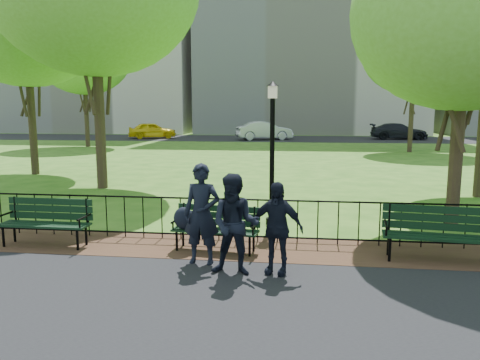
# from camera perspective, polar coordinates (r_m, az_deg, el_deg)

# --- Properties ---
(ground) EXTENTS (120.00, 120.00, 0.00)m
(ground) POSITION_cam_1_polar(r_m,az_deg,el_deg) (7.74, -0.67, -11.67)
(ground) COLOR #2E5E18
(dirt_strip) EXTENTS (60.00, 1.60, 0.01)m
(dirt_strip) POSITION_cam_1_polar(r_m,az_deg,el_deg) (9.15, 0.62, -8.34)
(dirt_strip) COLOR #382416
(dirt_strip) RESTS_ON ground
(far_street) EXTENTS (70.00, 9.00, 0.01)m
(far_street) POSITION_cam_1_polar(r_m,az_deg,el_deg) (42.29, 5.83, 5.03)
(far_street) COLOR black
(far_street) RESTS_ON ground
(iron_fence) EXTENTS (24.06, 0.06, 1.00)m
(iron_fence) POSITION_cam_1_polar(r_m,az_deg,el_deg) (9.50, 0.97, -4.66)
(iron_fence) COLOR black
(iron_fence) RESTS_ON ground
(apartment_west) EXTENTS (22.00, 15.00, 26.00)m
(apartment_west) POSITION_cam_1_polar(r_m,az_deg,el_deg) (60.67, -16.04, 18.18)
(apartment_west) COLOR beige
(apartment_west) RESTS_ON ground
(park_bench_main) EXTENTS (1.69, 0.71, 0.93)m
(park_bench_main) POSITION_cam_1_polar(r_m,az_deg,el_deg) (8.94, -4.70, -5.00)
(park_bench_main) COLOR black
(park_bench_main) RESTS_ON ground
(park_bench_left_a) EXTENTS (1.79, 0.58, 1.01)m
(park_bench_left_a) POSITION_cam_1_polar(r_m,az_deg,el_deg) (10.02, -22.48, -4.18)
(park_bench_left_a) COLOR black
(park_bench_left_a) RESTS_ON ground
(park_bench_right_a) EXTENTS (1.91, 0.79, 1.05)m
(park_bench_right_a) POSITION_cam_1_polar(r_m,az_deg,el_deg) (9.03, 22.90, -5.40)
(park_bench_right_a) COLOR black
(park_bench_right_a) RESTS_ON ground
(lamppost) EXTENTS (0.30, 0.30, 3.30)m
(lamppost) POSITION_cam_1_polar(r_m,az_deg,el_deg) (10.79, 3.94, 3.92)
(lamppost) COLOR black
(lamppost) RESTS_ON ground
(tree_near_e) EXTENTS (4.84, 4.84, 6.75)m
(tree_near_e) POSITION_cam_1_polar(r_m,az_deg,el_deg) (11.52, 25.85, 17.79)
(tree_near_e) COLOR #2D2116
(tree_near_e) RESTS_ON ground
(tree_mid_w) EXTENTS (6.51, 6.51, 9.08)m
(tree_mid_w) POSITION_cam_1_polar(r_m,az_deg,el_deg) (21.31, -24.73, 17.70)
(tree_mid_w) COLOR #2D2116
(tree_mid_w) RESTS_ON ground
(tree_far_e) EXTENTS (6.40, 6.40, 8.92)m
(tree_far_e) POSITION_cam_1_polar(r_m,az_deg,el_deg) (31.11, 20.55, 14.64)
(tree_far_e) COLOR #2D2116
(tree_far_e) RESTS_ON ground
(tree_far_w) EXTENTS (6.69, 6.69, 9.32)m
(tree_far_w) POSITION_cam_1_polar(r_m,az_deg,el_deg) (35.29, -18.55, 14.43)
(tree_far_w) COLOR #2D2116
(tree_far_w) RESTS_ON ground
(person_left) EXTENTS (0.67, 0.47, 1.76)m
(person_left) POSITION_cam_1_polar(r_m,az_deg,el_deg) (8.14, -4.68, -4.14)
(person_left) COLOR black
(person_left) RESTS_ON asphalt_path
(person_mid) EXTENTS (0.82, 0.46, 1.66)m
(person_mid) POSITION_cam_1_polar(r_m,az_deg,el_deg) (7.58, -0.59, -5.46)
(person_mid) COLOR black
(person_mid) RESTS_ON asphalt_path
(person_right) EXTENTS (0.96, 0.57, 1.53)m
(person_right) POSITION_cam_1_polar(r_m,az_deg,el_deg) (7.66, 4.44, -5.84)
(person_right) COLOR black
(person_right) RESTS_ON asphalt_path
(taxi) EXTENTS (4.57, 3.07, 1.45)m
(taxi) POSITION_cam_1_polar(r_m,az_deg,el_deg) (43.09, -10.65, 5.97)
(taxi) COLOR yellow
(taxi) RESTS_ON far_street
(sedan_silver) EXTENTS (5.08, 3.15, 1.58)m
(sedan_silver) POSITION_cam_1_polar(r_m,az_deg,el_deg) (40.42, 2.96, 6.03)
(sedan_silver) COLOR #B2B4BA
(sedan_silver) RESTS_ON far_street
(sedan_dark) EXTENTS (4.88, 2.10, 1.40)m
(sedan_dark) POSITION_cam_1_polar(r_m,az_deg,el_deg) (43.29, 18.79, 5.64)
(sedan_dark) COLOR black
(sedan_dark) RESTS_ON far_street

